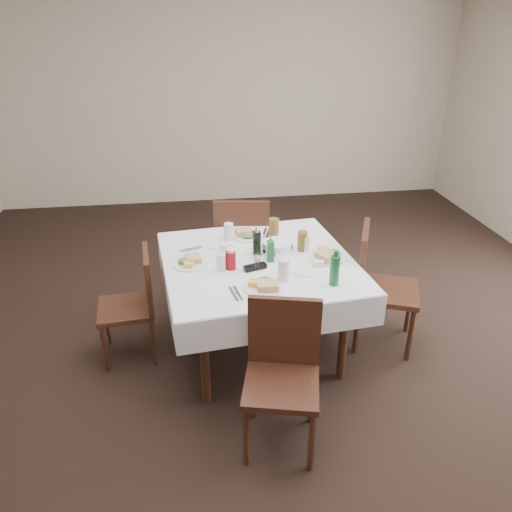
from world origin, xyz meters
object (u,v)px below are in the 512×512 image
Objects in this scene: dining_table at (258,270)px; bread_basket at (277,247)px; chair_east at (376,280)px; green_bottle at (335,270)px; water_w at (221,262)px; chair_north at (242,242)px; water_n at (229,232)px; chair_south at (283,365)px; water_s at (284,270)px; chair_west at (136,298)px; water_e at (305,243)px; ketchup_bottle at (231,259)px; oil_cruet_green at (270,250)px; coffee_mug at (225,250)px; oil_cruet_dark at (257,242)px.

dining_table is 0.23m from bread_basket.
green_bottle is (-0.46, -0.40, 0.33)m from chair_east.
water_w is 0.49m from bread_basket.
chair_north is 0.50m from water_n.
water_s is at bearing 79.16° from chair_south.
water_s is (0.30, -0.68, 0.01)m from water_n.
chair_west is at bearing 163.72° from water_w.
chair_north reaches higher than water_w.
water_e is 0.61m from ketchup_bottle.
water_e is 0.99× the size of water_w.
oil_cruet_green is at bearing -154.68° from water_e.
water_s is 0.61× the size of green_bottle.
water_n is 0.42m from bread_basket.
oil_cruet_green reaches higher than water_s.
bread_basket is 1.67× the size of coffee_mug.
chair_west is at bearing -177.39° from coffee_mug.
coffee_mug is (-0.59, -0.01, -0.01)m from water_e.
chair_west is (-0.86, -0.70, -0.08)m from chair_north.
chair_east is at bearing -13.59° from water_e.
chair_north is at bearing 139.34° from chair_east.
chair_north is at bearing 73.23° from coffee_mug.
chair_north reaches higher than water_e.
water_n reaches higher than bread_basket.
bread_basket is 0.97× the size of green_bottle.
coffee_mug is at bearing -106.77° from chair_north.
ketchup_bottle is at bearing 106.11° from chair_south.
water_s is at bearing -66.67° from water_n.
ketchup_bottle is at bearing -101.57° from chair_north.
coffee_mug is at bearing 156.35° from dining_table.
water_e is 0.37m from oil_cruet_dark.
green_bottle is (0.64, -0.31, 0.04)m from ketchup_bottle.
chair_north is 1.21m from chair_east.
green_bottle reaches higher than chair_south.
coffee_mug is at bearing 177.56° from oil_cruet_dark.
bread_basket is at bearing 11.09° from oil_cruet_dark.
water_n is 0.34m from oil_cruet_dark.
water_w reaches higher than bread_basket.
chair_south is at bearing -75.89° from coffee_mug.
water_s is at bearing -26.70° from water_w.
coffee_mug is (-0.24, 0.96, 0.29)m from chair_south.
oil_cruet_green reaches higher than water_n.
water_n is 0.92× the size of water_s.
water_e is at bearing 166.41° from chair_east.
green_bottle reaches higher than chair_west.
water_n is 0.60m from water_e.
water_n is (-1.06, 0.40, 0.29)m from chair_east.
dining_table is 0.91m from chair_west.
oil_cruet_dark reaches higher than water_w.
coffee_mug is at bearing -179.34° from water_e.
dining_table is 1.54× the size of chair_east.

